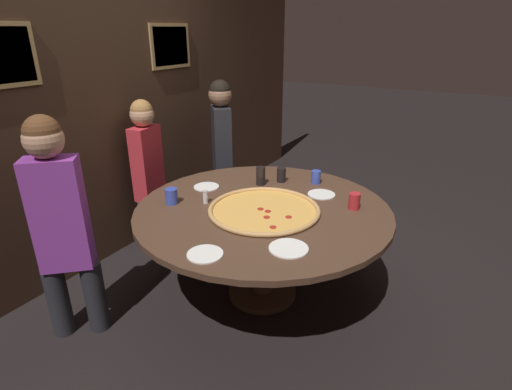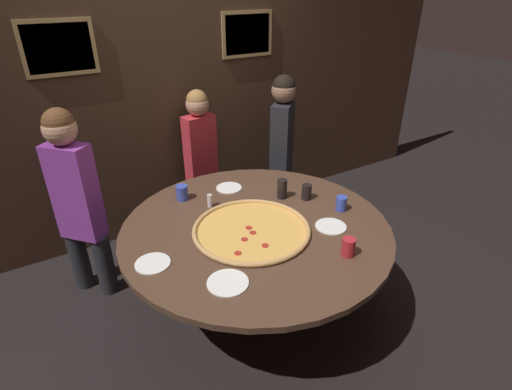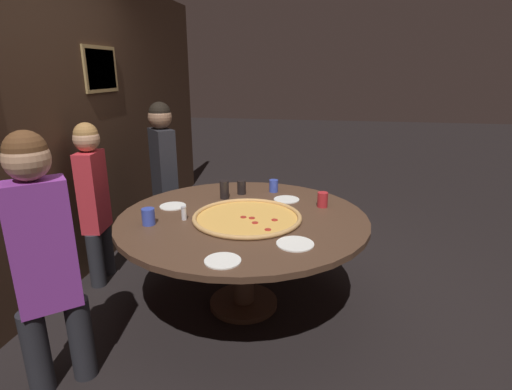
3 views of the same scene
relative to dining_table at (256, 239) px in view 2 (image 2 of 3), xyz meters
name	(u,v)px [view 2 (image 2 of 3)]	position (x,y,z in m)	size (l,w,h in m)	color
ground_plane	(256,308)	(0.00, 0.00, -0.63)	(24.00, 24.00, 0.00)	black
back_wall	(168,93)	(0.00, 1.50, 0.67)	(6.40, 0.08, 2.60)	#3D281C
dining_table	(256,239)	(0.00, 0.00, 0.00)	(1.80, 1.80, 0.74)	#4C3323
giant_pizza	(251,230)	(-0.06, -0.04, 0.12)	(0.77, 0.77, 0.03)	#E5A84C
drink_cup_far_left	(182,193)	(-0.28, 0.59, 0.17)	(0.09, 0.09, 0.11)	#384CB7
drink_cup_near_right	(282,189)	(0.37, 0.23, 0.18)	(0.07, 0.07, 0.15)	black
drink_cup_centre_back	(348,247)	(0.30, -0.56, 0.17)	(0.08, 0.08, 0.11)	#B22328
drink_cup_far_right	(341,203)	(0.62, -0.14, 0.16)	(0.08, 0.08, 0.11)	#384CB7
drink_cup_by_shaker	(307,192)	(0.51, 0.12, 0.17)	(0.07, 0.07, 0.12)	black
white_plate_left_side	(153,263)	(-0.72, -0.04, 0.11)	(0.21, 0.21, 0.01)	white
white_plate_near_front	(229,188)	(0.10, 0.57, 0.11)	(0.20, 0.20, 0.01)	white
white_plate_beside_cup	(331,226)	(0.42, -0.28, 0.11)	(0.21, 0.21, 0.01)	white
white_plate_right_side	(228,283)	(-0.43, -0.41, 0.11)	(0.23, 0.23, 0.01)	white
condiment_shaker	(210,201)	(-0.15, 0.39, 0.16)	(0.04, 0.04, 0.10)	silver
diner_side_right	(282,144)	(0.87, 0.96, 0.20)	(0.36, 0.35, 1.47)	#232328
diner_far_left	(76,196)	(-0.97, 0.87, 0.21)	(0.35, 0.36, 1.48)	#232328
diner_far_right	(201,153)	(0.18, 1.29, 0.14)	(0.35, 0.20, 1.36)	#232328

